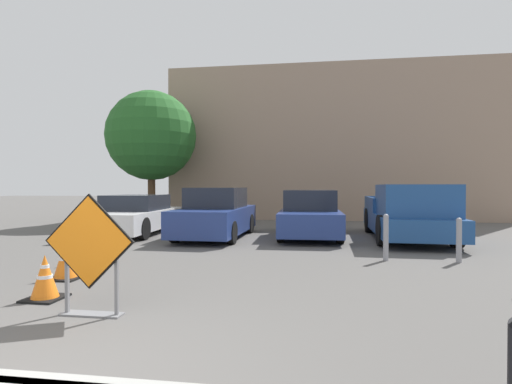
{
  "coord_description": "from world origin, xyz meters",
  "views": [
    {
      "loc": [
        2.13,
        -2.69,
        1.58
      ],
      "look_at": [
        -0.18,
        12.94,
        1.35
      ],
      "focal_mm": 28.0,
      "sensor_mm": 36.0,
      "label": 1
    }
  ],
  "objects_px": {
    "parked_car_third": "(310,215)",
    "bollard_second": "(459,239)",
    "road_closed_sign": "(89,251)",
    "parked_car_second": "(216,215)",
    "parked_car_nearest": "(136,215)",
    "bollard_nearest": "(386,236)",
    "traffic_cone_nearest": "(45,278)",
    "traffic_cone_second": "(66,259)",
    "traffic_cone_third": "(85,247)",
    "pickup_truck": "(409,215)"
  },
  "relations": [
    {
      "from": "parked_car_nearest",
      "to": "parked_car_third",
      "type": "height_order",
      "value": "parked_car_third"
    },
    {
      "from": "parked_car_third",
      "to": "traffic_cone_second",
      "type": "bearing_deg",
      "value": 56.58
    },
    {
      "from": "pickup_truck",
      "to": "traffic_cone_third",
      "type": "bearing_deg",
      "value": 33.77
    },
    {
      "from": "traffic_cone_second",
      "to": "bollard_nearest",
      "type": "relative_size",
      "value": 0.68
    },
    {
      "from": "traffic_cone_nearest",
      "to": "parked_car_nearest",
      "type": "height_order",
      "value": "parked_car_nearest"
    },
    {
      "from": "parked_car_third",
      "to": "traffic_cone_third",
      "type": "bearing_deg",
      "value": 48.08
    },
    {
      "from": "parked_car_third",
      "to": "parked_car_nearest",
      "type": "bearing_deg",
      "value": 0.24
    },
    {
      "from": "traffic_cone_nearest",
      "to": "pickup_truck",
      "type": "height_order",
      "value": "pickup_truck"
    },
    {
      "from": "parked_car_second",
      "to": "bollard_nearest",
      "type": "relative_size",
      "value": 4.32
    },
    {
      "from": "parked_car_nearest",
      "to": "pickup_truck",
      "type": "relative_size",
      "value": 0.89
    },
    {
      "from": "traffic_cone_third",
      "to": "bollard_second",
      "type": "bearing_deg",
      "value": 9.56
    },
    {
      "from": "traffic_cone_third",
      "to": "parked_car_second",
      "type": "bearing_deg",
      "value": 70.63
    },
    {
      "from": "traffic_cone_second",
      "to": "traffic_cone_third",
      "type": "xyz_separation_m",
      "value": [
        -0.41,
        1.24,
        0.01
      ]
    },
    {
      "from": "traffic_cone_second",
      "to": "traffic_cone_nearest",
      "type": "bearing_deg",
      "value": -67.8
    },
    {
      "from": "parked_car_second",
      "to": "bollard_second",
      "type": "height_order",
      "value": "parked_car_second"
    },
    {
      "from": "parked_car_third",
      "to": "pickup_truck",
      "type": "xyz_separation_m",
      "value": [
        2.86,
        -0.52,
        0.07
      ]
    },
    {
      "from": "parked_car_third",
      "to": "bollard_nearest",
      "type": "height_order",
      "value": "parked_car_third"
    },
    {
      "from": "traffic_cone_second",
      "to": "parked_car_second",
      "type": "relative_size",
      "value": 0.16
    },
    {
      "from": "traffic_cone_third",
      "to": "traffic_cone_nearest",
      "type": "bearing_deg",
      "value": -69.88
    },
    {
      "from": "road_closed_sign",
      "to": "traffic_cone_second",
      "type": "bearing_deg",
      "value": 130.49
    },
    {
      "from": "parked_car_third",
      "to": "bollard_second",
      "type": "bearing_deg",
      "value": 127.63
    },
    {
      "from": "traffic_cone_second",
      "to": "pickup_truck",
      "type": "xyz_separation_m",
      "value": [
        6.92,
        5.87,
        0.41
      ]
    },
    {
      "from": "bollard_nearest",
      "to": "traffic_cone_nearest",
      "type": "bearing_deg",
      "value": -144.64
    },
    {
      "from": "parked_car_second",
      "to": "parked_car_third",
      "type": "height_order",
      "value": "parked_car_second"
    },
    {
      "from": "pickup_truck",
      "to": "parked_car_nearest",
      "type": "bearing_deg",
      "value": -1.15
    },
    {
      "from": "traffic_cone_third",
      "to": "parked_car_third",
      "type": "bearing_deg",
      "value": 49.12
    },
    {
      "from": "traffic_cone_third",
      "to": "parked_car_second",
      "type": "height_order",
      "value": "parked_car_second"
    },
    {
      "from": "road_closed_sign",
      "to": "parked_car_second",
      "type": "xyz_separation_m",
      "value": [
        -0.33,
        7.53,
        -0.1
      ]
    },
    {
      "from": "pickup_truck",
      "to": "traffic_cone_second",
      "type": "bearing_deg",
      "value": 41.79
    },
    {
      "from": "parked_car_third",
      "to": "traffic_cone_nearest",
      "type": "bearing_deg",
      "value": 63.74
    },
    {
      "from": "traffic_cone_second",
      "to": "traffic_cone_third",
      "type": "height_order",
      "value": "traffic_cone_third"
    },
    {
      "from": "road_closed_sign",
      "to": "parked_car_third",
      "type": "distance_m",
      "value": 8.55
    },
    {
      "from": "traffic_cone_second",
      "to": "parked_car_third",
      "type": "relative_size",
      "value": 0.15
    },
    {
      "from": "parked_car_nearest",
      "to": "parked_car_second",
      "type": "bearing_deg",
      "value": 167.52
    },
    {
      "from": "parked_car_nearest",
      "to": "parked_car_second",
      "type": "distance_m",
      "value": 2.92
    },
    {
      "from": "bollard_nearest",
      "to": "bollard_second",
      "type": "xyz_separation_m",
      "value": [
        1.46,
        0.0,
        -0.03
      ]
    },
    {
      "from": "parked_car_third",
      "to": "bollard_nearest",
      "type": "distance_m",
      "value": 4.22
    },
    {
      "from": "traffic_cone_nearest",
      "to": "bollard_nearest",
      "type": "bearing_deg",
      "value": 35.36
    },
    {
      "from": "road_closed_sign",
      "to": "bollard_nearest",
      "type": "height_order",
      "value": "road_closed_sign"
    },
    {
      "from": "traffic_cone_second",
      "to": "bollard_nearest",
      "type": "distance_m",
      "value": 6.23
    },
    {
      "from": "parked_car_second",
      "to": "parked_car_third",
      "type": "xyz_separation_m",
      "value": [
        2.87,
        0.64,
        -0.02
      ]
    },
    {
      "from": "traffic_cone_nearest",
      "to": "parked_car_third",
      "type": "height_order",
      "value": "parked_car_third"
    },
    {
      "from": "traffic_cone_third",
      "to": "pickup_truck",
      "type": "height_order",
      "value": "pickup_truck"
    },
    {
      "from": "road_closed_sign",
      "to": "traffic_cone_second",
      "type": "xyz_separation_m",
      "value": [
        -1.51,
        1.77,
        -0.47
      ]
    },
    {
      "from": "road_closed_sign",
      "to": "traffic_cone_nearest",
      "type": "bearing_deg",
      "value": 150.47
    },
    {
      "from": "parked_car_second",
      "to": "pickup_truck",
      "type": "distance_m",
      "value": 5.74
    },
    {
      "from": "road_closed_sign",
      "to": "pickup_truck",
      "type": "xyz_separation_m",
      "value": [
        5.41,
        7.64,
        -0.06
      ]
    },
    {
      "from": "parked_car_third",
      "to": "road_closed_sign",
      "type": "bearing_deg",
      "value": 71.63
    },
    {
      "from": "bollard_second",
      "to": "traffic_cone_third",
      "type": "bearing_deg",
      "value": -170.44
    },
    {
      "from": "parked_car_nearest",
      "to": "bollard_nearest",
      "type": "relative_size",
      "value": 4.76
    }
  ]
}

